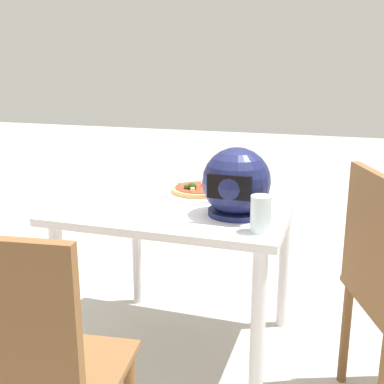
# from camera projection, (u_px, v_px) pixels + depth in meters

# --- Properties ---
(ground_plane) EXTENTS (14.00, 14.00, 0.00)m
(ground_plane) POSITION_uv_depth(u_px,v_px,m) (184.00, 350.00, 2.15)
(ground_plane) COLOR #B2ADA3
(dining_table) EXTENTS (0.88, 0.83, 0.70)m
(dining_table) POSITION_uv_depth(u_px,v_px,m) (184.00, 221.00, 1.99)
(dining_table) COLOR white
(dining_table) RESTS_ON ground
(pizza_plate) EXTENTS (0.29, 0.29, 0.01)m
(pizza_plate) POSITION_uv_depth(u_px,v_px,m) (200.00, 193.00, 2.03)
(pizza_plate) COLOR white
(pizza_plate) RESTS_ON dining_table
(pizza) EXTENTS (0.24, 0.24, 0.05)m
(pizza) POSITION_uv_depth(u_px,v_px,m) (200.00, 189.00, 2.02)
(pizza) COLOR tan
(pizza) RESTS_ON pizza_plate
(motorcycle_helmet) EXTENTS (0.25, 0.25, 0.25)m
(motorcycle_helmet) POSITION_uv_depth(u_px,v_px,m) (236.00, 183.00, 1.73)
(motorcycle_helmet) COLOR #191E4C
(motorcycle_helmet) RESTS_ON dining_table
(drinking_glass) EXTENTS (0.07, 0.07, 0.12)m
(drinking_glass) POSITION_uv_depth(u_px,v_px,m) (261.00, 214.00, 1.56)
(drinking_glass) COLOR silver
(drinking_glass) RESTS_ON dining_table
(chair_far) EXTENTS (0.45, 0.45, 0.90)m
(chair_far) POSITION_uv_depth(u_px,v_px,m) (27.00, 376.00, 1.16)
(chair_far) COLOR brown
(chair_far) RESTS_ON ground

